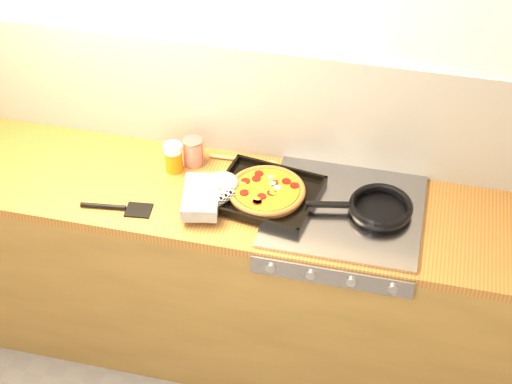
% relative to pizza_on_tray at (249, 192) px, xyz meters
% --- Properties ---
extents(room_shell, '(3.20, 3.20, 3.20)m').
position_rel_pizza_on_tray_xyz_m(room_shell, '(-0.07, 0.31, 0.21)').
color(room_shell, white).
rests_on(room_shell, ground).
extents(counter_run, '(3.20, 0.62, 0.90)m').
position_rel_pizza_on_tray_xyz_m(counter_run, '(-0.07, 0.02, -0.49)').
color(counter_run, olive).
rests_on(counter_run, ground).
extents(stovetop, '(0.60, 0.56, 0.02)m').
position_rel_pizza_on_tray_xyz_m(stovetop, '(0.38, 0.02, -0.04)').
color(stovetop, '#939498').
rests_on(stovetop, counter_run).
extents(pizza_on_tray, '(0.55, 0.44, 0.07)m').
position_rel_pizza_on_tray_xyz_m(pizza_on_tray, '(0.00, 0.00, 0.00)').
color(pizza_on_tray, black).
rests_on(pizza_on_tray, stovetop).
extents(frying_pan, '(0.43, 0.29, 0.04)m').
position_rel_pizza_on_tray_xyz_m(frying_pan, '(0.51, 0.03, -0.01)').
color(frying_pan, black).
rests_on(frying_pan, stovetop).
extents(tomato_can, '(0.10, 0.10, 0.12)m').
position_rel_pizza_on_tray_xyz_m(tomato_can, '(-0.28, 0.18, 0.02)').
color(tomato_can, '#97120C').
rests_on(tomato_can, counter_run).
extents(juice_glass, '(0.08, 0.08, 0.13)m').
position_rel_pizza_on_tray_xyz_m(juice_glass, '(-0.35, 0.12, 0.02)').
color(juice_glass, orange).
rests_on(juice_glass, counter_run).
extents(wooden_spoon, '(0.30, 0.04, 0.02)m').
position_rel_pizza_on_tray_xyz_m(wooden_spoon, '(-0.05, 0.24, -0.03)').
color(wooden_spoon, '#AC7349').
rests_on(wooden_spoon, counter_run).
extents(black_spatula, '(0.29, 0.10, 0.02)m').
position_rel_pizza_on_tray_xyz_m(black_spatula, '(-0.49, -0.17, -0.04)').
color(black_spatula, black).
rests_on(black_spatula, counter_run).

